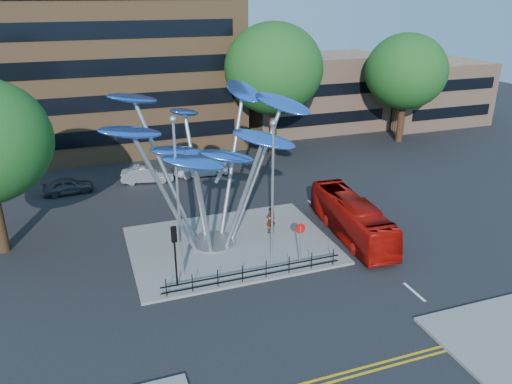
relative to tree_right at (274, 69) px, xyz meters
name	(u,v)px	position (x,y,z in m)	size (l,w,h in m)	color
ground	(284,295)	(-8.00, -22.00, -8.04)	(120.00, 120.00, 0.00)	black
traffic_island	(231,245)	(-9.00, -16.00, -7.96)	(12.00, 9.00, 0.15)	slate
double_yellow_near	(340,374)	(-8.00, -28.00, -8.03)	(40.00, 0.12, 0.01)	gold
double_yellow_far	(344,379)	(-8.00, -28.30, -8.03)	(40.00, 0.12, 0.01)	gold
low_building_near	(314,92)	(8.00, 8.00, -4.04)	(15.00, 8.00, 8.00)	tan
low_building_far	(430,92)	(22.00, 6.00, -4.54)	(12.00, 8.00, 7.00)	tan
tree_right	(274,69)	(0.00, 0.00, 0.00)	(8.80, 8.80, 12.11)	black
tree_far	(406,72)	(14.00, 0.00, -0.93)	(8.00, 8.00, 10.81)	black
leaf_sculpture	(207,136)	(-10.07, -15.32, -1.16)	(12.72, 9.54, 9.51)	#9EA0A5
street_lamp_left	(177,185)	(-12.50, -18.50, -2.68)	(0.36, 0.36, 8.80)	#9EA0A5
street_lamp_right	(273,182)	(-7.50, -19.00, -2.94)	(0.36, 0.36, 8.30)	#9EA0A5
traffic_light_island	(175,244)	(-13.00, -19.50, -5.42)	(0.28, 0.18, 3.42)	black
no_entry_sign_island	(300,237)	(-6.00, -19.48, -6.22)	(0.60, 0.10, 2.45)	#9EA0A5
pedestrian_railing_front	(254,273)	(-9.00, -20.30, -7.48)	(10.00, 0.06, 1.00)	black
red_bus	(352,218)	(-1.40, -17.21, -6.80)	(2.07, 8.86, 2.47)	#A80D07
pedestrian	(271,220)	(-6.16, -15.37, -7.01)	(0.64, 0.42, 1.76)	gray
parked_car_left	(68,186)	(-18.28, -3.65, -7.40)	(1.50, 3.73, 1.27)	#3E4046
parked_car_mid	(147,174)	(-12.17, -3.17, -7.35)	(1.44, 4.14, 1.37)	#B2B3BA
parked_car_right	(201,167)	(-7.67, -2.96, -7.37)	(1.87, 4.59, 1.33)	white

